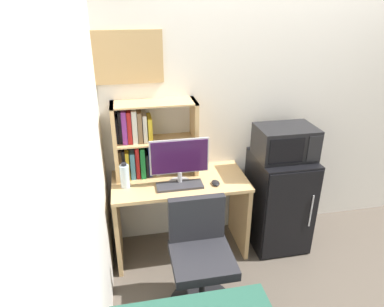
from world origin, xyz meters
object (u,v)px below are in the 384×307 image
desk_chair (200,264)px  computer_mouse (216,183)px  keyboard (180,186)px  microwave (285,142)px  monitor (180,160)px  hutch_bookshelf (144,141)px  water_bottle (125,176)px  mini_fridge (278,200)px  wall_corkboard (125,57)px

desk_chair → computer_mouse: bearing=65.1°
keyboard → microwave: microwave is taller
monitor → microwave: microwave is taller
hutch_bookshelf → microwave: hutch_bookshelf is taller
water_bottle → microwave: (1.37, 0.00, 0.18)m
keyboard → microwave: size_ratio=0.77×
hutch_bookshelf → computer_mouse: hutch_bookshelf is taller
monitor → hutch_bookshelf: bearing=139.2°
computer_mouse → mini_fridge: (0.64, 0.11, -0.31)m
hutch_bookshelf → mini_fridge: 1.36m
keyboard → microwave: 0.98m
computer_mouse → mini_fridge: 0.72m
hutch_bookshelf → keyboard: hutch_bookshelf is taller
keyboard → wall_corkboard: 1.11m
computer_mouse → microwave: (0.64, 0.11, 0.27)m
keyboard → computer_mouse: bearing=-3.8°
mini_fridge → desk_chair: size_ratio=1.03×
mini_fridge → microwave: size_ratio=1.80×
hutch_bookshelf → keyboard: size_ratio=1.84×
monitor → keyboard: 0.22m
hutch_bookshelf → microwave: bearing=-9.2°
water_bottle → desk_chair: water_bottle is taller
water_bottle → mini_fridge: (1.37, 0.00, -0.40)m
hutch_bookshelf → water_bottle: (-0.18, -0.20, -0.22)m
hutch_bookshelf → wall_corkboard: bearing=134.8°
keyboard → desk_chair: bearing=-83.3°
mini_fridge → desk_chair: 1.07m
desk_chair → hutch_bookshelf: bearing=111.6°
water_bottle → mini_fridge: size_ratio=0.24×
monitor → desk_chair: size_ratio=0.56×
monitor → computer_mouse: bearing=-13.9°
hutch_bookshelf → computer_mouse: 0.70m
keyboard → water_bottle: size_ratio=1.76×
keyboard → computer_mouse: size_ratio=3.82×
keyboard → desk_chair: size_ratio=0.44×
mini_fridge → wall_corkboard: 1.84m
water_bottle → desk_chair: 0.91m
computer_mouse → monitor: bearing=166.1°
mini_fridge → monitor: bearing=-177.8°
water_bottle → keyboard: bearing=-11.3°
hutch_bookshelf → water_bottle: hutch_bookshelf is taller
computer_mouse → mini_fridge: size_ratio=0.11×
computer_mouse → hutch_bookshelf: bearing=151.4°
monitor → microwave: size_ratio=0.98×
monitor → computer_mouse: monitor is taller
desk_chair → keyboard: bearing=96.7°
microwave → water_bottle: bearing=-179.8°
microwave → mini_fridge: bearing=-90.3°
mini_fridge → wall_corkboard: wall_corkboard is taller
wall_corkboard → mini_fridge: bearing=-12.9°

